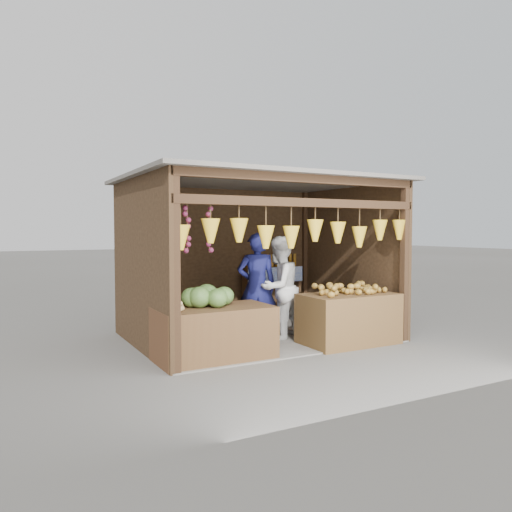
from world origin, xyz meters
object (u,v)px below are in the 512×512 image
(counter_right, at_px, (349,319))
(vendor_seated, at_px, (152,293))
(counter_left, at_px, (214,333))
(man_standing, at_px, (257,286))
(woman_standing, at_px, (279,288))

(counter_right, xyz_separation_m, vendor_seated, (-2.82, 1.26, 0.43))
(counter_left, xyz_separation_m, man_standing, (1.13, 0.83, 0.51))
(counter_right, relative_size, vendor_seated, 1.39)
(counter_left, relative_size, vendor_seated, 1.48)
(counter_right, distance_m, vendor_seated, 3.12)
(woman_standing, bearing_deg, counter_right, 110.02)
(woman_standing, relative_size, vendor_seated, 1.57)
(vendor_seated, bearing_deg, man_standing, 173.75)
(man_standing, relative_size, vendor_seated, 1.62)
(counter_right, height_order, vendor_seated, vendor_seated)
(man_standing, bearing_deg, counter_right, 162.79)
(counter_right, bearing_deg, man_standing, 140.31)
(woman_standing, distance_m, vendor_seated, 2.07)
(counter_left, relative_size, counter_right, 1.07)
(counter_left, distance_m, woman_standing, 1.72)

